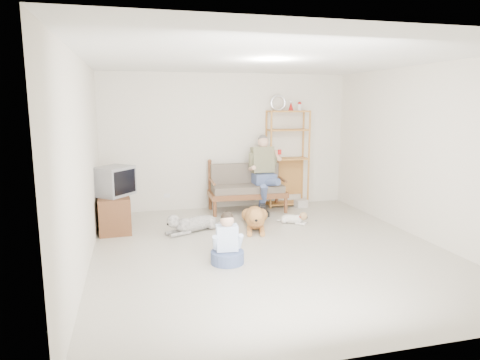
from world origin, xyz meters
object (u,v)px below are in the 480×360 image
object	(u,v)px
loveseat	(246,186)
etagere	(287,158)
tv_stand	(114,213)
golden_retriever	(255,217)

from	to	relation	value
loveseat	etagere	world-z (taller)	etagere
etagere	tv_stand	size ratio (longest dim) A/B	2.46
golden_retriever	etagere	bearing A→B (deg)	66.79
loveseat	tv_stand	xyz separation A→B (m)	(-2.51, -0.75, -0.19)
tv_stand	golden_retriever	xyz separation A→B (m)	(2.35, -0.45, -0.12)
etagere	tv_stand	xyz separation A→B (m)	(-3.44, -0.95, -0.71)
etagere	golden_retriever	distance (m)	1.96
loveseat	tv_stand	size ratio (longest dim) A/B	1.64
etagere	tv_stand	world-z (taller)	etagere
loveseat	golden_retriever	distance (m)	1.25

